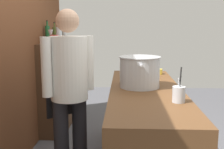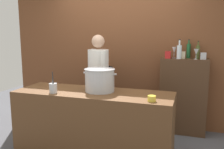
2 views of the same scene
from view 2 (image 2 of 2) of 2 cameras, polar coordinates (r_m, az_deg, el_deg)
The scene contains 15 objects.
brick_back_panel at distance 4.54m, azimuth 2.23°, elevation 7.32°, with size 4.40×0.10×3.00m, color brown.
prep_counter at distance 3.44m, azimuth -4.36°, elevation -11.36°, with size 2.15×0.70×0.90m, color brown.
bar_cabinet at distance 4.29m, azimuth 16.30°, elevation -4.87°, with size 0.76×0.32×1.27m, color #472D1C.
chef at distance 4.02m, azimuth -3.14°, elevation -0.65°, with size 0.43×0.45×1.66m.
stockpot_large at distance 3.30m, azimuth -2.89°, elevation -1.31°, with size 0.47×0.42×0.31m.
utensil_crock at distance 3.31m, azimuth -13.63°, elevation -3.07°, with size 0.10×0.10×0.29m.
butter_jar at distance 2.87m, azimuth 9.29°, elevation -5.57°, with size 0.10×0.10×0.07m, color yellow.
wine_bottle_olive at distance 4.21m, azimuth 19.47°, elevation 5.07°, with size 0.06×0.06×0.29m.
wine_bottle_clear at distance 4.08m, azimuth 15.47°, elevation 5.20°, with size 0.08×0.08×0.31m.
wine_bottle_green at distance 4.27m, azimuth 17.49°, elevation 5.37°, with size 0.07×0.07×0.31m.
wine_glass_short at distance 4.08m, azimuth 19.14°, elevation 5.00°, with size 0.08×0.08×0.17m.
wine_glass_tall at distance 4.18m, azimuth 14.37°, elevation 5.51°, with size 0.07×0.07×0.19m.
spice_tin_silver at distance 4.11m, azimuth 20.60°, elevation 4.07°, with size 0.09×0.09×0.11m, color #B2B2B7.
spice_tin_cream at distance 4.17m, azimuth 16.19°, elevation 4.41°, with size 0.09×0.09×0.11m, color beige.
spice_tin_red at distance 4.12m, azimuth 12.99°, elevation 4.53°, with size 0.09×0.09×0.12m, color red.
Camera 2 is at (1.23, -2.97, 1.68)m, focal length 39.02 mm.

